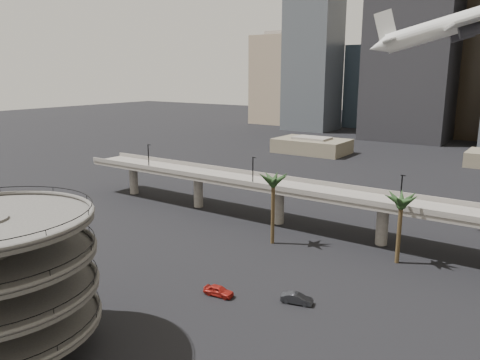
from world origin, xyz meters
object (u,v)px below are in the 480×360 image
Objects in this scene: overpass at (328,198)px; car_a at (219,291)px; car_b at (297,299)px; airborne_jet at (467,21)px.

overpass is 29.05× the size of car_a.
overpass is 29.39× the size of car_b.
overpass reaches higher than car_a.
airborne_jet is at bearing -29.17° from car_b.
car_a is at bearing 97.91° from car_b.
airborne_jet is 7.57× the size of car_a.
car_a is (-21.12, -46.37, -39.46)m from airborne_jet.
car_b is at bearing -73.88° from car_a.
overpass is at bearing 2.00° from car_b.
airborne_jet reaches higher than overpass.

